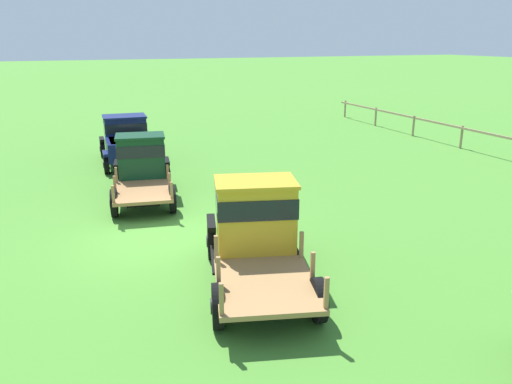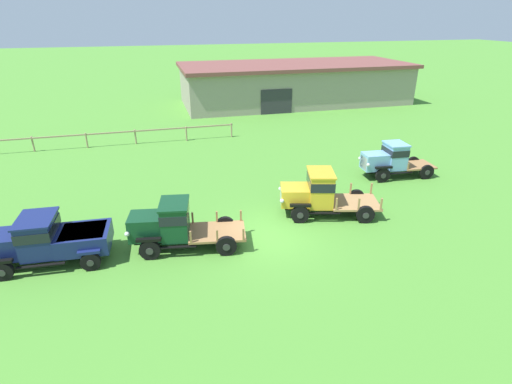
# 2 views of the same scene
# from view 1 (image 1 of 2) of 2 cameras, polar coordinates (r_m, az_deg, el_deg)

# --- Properties ---
(ground_plane) EXTENTS (240.00, 240.00, 0.00)m
(ground_plane) POSITION_cam_1_polar(r_m,az_deg,el_deg) (13.92, -11.05, -5.05)
(ground_plane) COLOR #47842D
(paddock_fence) EXTENTS (18.58, 0.45, 1.13)m
(paddock_fence) POSITION_cam_1_polar(r_m,az_deg,el_deg) (27.64, 19.98, 7.09)
(paddock_fence) COLOR #997F60
(paddock_fence) RESTS_ON ground
(vintage_truck_foreground_near) EXTENTS (5.05, 2.38, 2.01)m
(vintage_truck_foreground_near) POSITION_cam_1_polar(r_m,az_deg,el_deg) (22.37, -14.62, 5.95)
(vintage_truck_foreground_near) COLOR black
(vintage_truck_foreground_near) RESTS_ON ground
(vintage_truck_second_in_line) EXTENTS (5.07, 2.57, 2.10)m
(vintage_truck_second_in_line) POSITION_cam_1_polar(r_m,az_deg,el_deg) (17.54, -12.93, 3.27)
(vintage_truck_second_in_line) COLOR black
(vintage_truck_second_in_line) RESTS_ON ground
(vintage_truck_midrow_center) EXTENTS (5.17, 3.12, 2.25)m
(vintage_truck_midrow_center) POSITION_cam_1_polar(r_m,az_deg,el_deg) (11.24, -0.12, -3.84)
(vintage_truck_midrow_center) COLOR black
(vintage_truck_midrow_center) RESTS_ON ground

